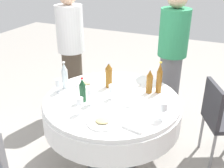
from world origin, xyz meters
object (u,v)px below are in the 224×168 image
object	(u,v)px
wine_glass_south	(80,102)
dining_table	(112,112)
bottle_amber_south	(109,76)
wine_glass_rear	(112,89)
bottle_amber_mid	(149,82)
plate_outer	(86,84)
plate_near	(131,83)
plate_front	(132,101)
person_mid	(71,51)
bottle_amber_far	(159,78)
wine_glass_left	(163,107)
bottle_dark_green_north	(83,91)
person_north	(172,58)
bottle_clear_west	(65,76)
chair_left	(220,116)
wine_glass_near	(91,93)
plate_inner	(102,122)
wine_glass_far	(59,83)

from	to	relation	value
wine_glass_south	dining_table	bearing A→B (deg)	68.79
bottle_amber_south	wine_glass_rear	world-z (taller)	bottle_amber_south
bottle_amber_mid	wine_glass_south	xyz separation A→B (m)	(-0.43, -0.62, -0.01)
plate_outer	wine_glass_rear	bearing A→B (deg)	-22.72
plate_near	wine_glass_south	bearing A→B (deg)	-104.50
bottle_amber_south	wine_glass_rear	bearing A→B (deg)	-57.95
plate_front	person_mid	distance (m)	1.32
dining_table	wine_glass_rear	world-z (taller)	wine_glass_rear
bottle_amber_south	plate_near	bearing A→B (deg)	40.93
bottle_amber_far	wine_glass_left	bearing A→B (deg)	-71.15
bottle_amber_mid	plate_near	bearing A→B (deg)	154.01
bottle_dark_green_north	bottle_amber_far	xyz separation A→B (m)	(0.60, 0.47, 0.04)
plate_outer	person_north	world-z (taller)	person_north
bottle_amber_south	person_north	xyz separation A→B (m)	(0.48, 0.75, 0.02)
bottle_amber_mid	bottle_clear_west	size ratio (longest dim) A/B	0.89
person_north	chair_left	world-z (taller)	person_north
wine_glass_near	chair_left	bearing A→B (deg)	30.39
bottle_amber_far	wine_glass_south	xyz separation A→B (m)	(-0.51, -0.66, -0.04)
bottle_dark_green_north	plate_front	world-z (taller)	bottle_dark_green_north
bottle_amber_far	plate_near	world-z (taller)	bottle_amber_far
plate_outer	dining_table	bearing A→B (deg)	-22.97
plate_front	plate_inner	world-z (taller)	plate_inner
wine_glass_south	plate_near	bearing A→B (deg)	75.50
bottle_clear_west	wine_glass_near	bearing A→B (deg)	-25.20
plate_outer	wine_glass_south	bearing A→B (deg)	-66.11
bottle_amber_mid	person_north	xyz separation A→B (m)	(0.06, 0.71, 0.02)
chair_left	plate_front	bearing A→B (deg)	-85.94
person_north	chair_left	xyz separation A→B (m)	(0.64, -0.50, -0.36)
wine_glass_south	wine_glass_left	size ratio (longest dim) A/B	0.96
plate_outer	chair_left	bearing A→B (deg)	13.22
dining_table	bottle_amber_far	distance (m)	0.57
plate_near	bottle_amber_south	bearing A→B (deg)	-139.07
bottle_amber_south	plate_outer	distance (m)	0.27
chair_left	person_mid	bearing A→B (deg)	-123.70
wine_glass_south	wine_glass_far	xyz separation A→B (m)	(-0.39, 0.25, -0.01)
person_north	wine_glass_far	bearing A→B (deg)	-109.70
bottle_clear_west	person_north	world-z (taller)	person_north
bottle_amber_mid	person_north	distance (m)	0.71
bottle_amber_far	person_north	size ratio (longest dim) A/B	0.19
bottle_amber_south	wine_glass_near	distance (m)	0.40
bottle_amber_south	wine_glass_near	bearing A→B (deg)	-89.30
bottle_dark_green_north	wine_glass_far	world-z (taller)	bottle_dark_green_north
wine_glass_south	plate_outer	xyz separation A→B (m)	(-0.23, 0.51, -0.10)
plate_near	person_north	size ratio (longest dim) A/B	0.13
wine_glass_left	chair_left	size ratio (longest dim) A/B	0.18
person_mid	person_north	size ratio (longest dim) A/B	0.98
dining_table	plate_near	size ratio (longest dim) A/B	6.22
wine_glass_south	wine_glass_near	xyz separation A→B (m)	(0.01, 0.18, 0.01)
plate_front	bottle_amber_south	bearing A→B (deg)	149.45
plate_front	bottle_dark_green_north	bearing A→B (deg)	-156.39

